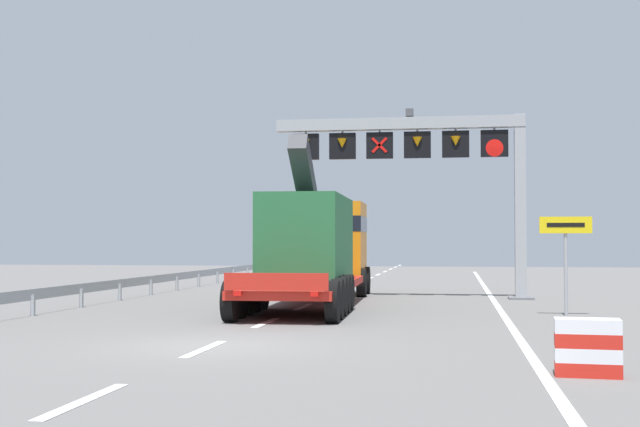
# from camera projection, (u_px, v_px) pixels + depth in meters

# --- Properties ---
(ground) EXTENTS (112.00, 112.00, 0.00)m
(ground) POSITION_uv_depth(u_px,v_px,m) (214.00, 346.00, 17.06)
(ground) COLOR slate
(lane_markings) EXTENTS (0.20, 67.93, 0.01)m
(lane_markings) POSITION_uv_depth(u_px,v_px,m) (359.00, 283.00, 43.38)
(lane_markings) COLOR silver
(lane_markings) RESTS_ON ground
(edge_line_right) EXTENTS (0.20, 63.00, 0.01)m
(edge_line_right) POSITION_uv_depth(u_px,v_px,m) (497.00, 305.00, 27.93)
(edge_line_right) COLOR silver
(edge_line_right) RESTS_ON ground
(overhead_lane_gantry) EXTENTS (9.59, 0.90, 7.11)m
(overhead_lane_gantry) POSITION_uv_depth(u_px,v_px,m) (428.00, 153.00, 31.65)
(overhead_lane_gantry) COLOR #9EA0A5
(overhead_lane_gantry) RESTS_ON ground
(heavy_haul_truck_red) EXTENTS (3.40, 14.13, 5.30)m
(heavy_haul_truck_red) POSITION_uv_depth(u_px,v_px,m) (318.00, 245.00, 29.33)
(heavy_haul_truck_red) COLOR red
(heavy_haul_truck_red) RESTS_ON ground
(exit_sign_yellow) EXTENTS (1.45, 0.15, 2.82)m
(exit_sign_yellow) POSITION_uv_depth(u_px,v_px,m) (566.00, 241.00, 24.02)
(exit_sign_yellow) COLOR #9EA0A5
(exit_sign_yellow) RESTS_ON ground
(crash_barrier_striped) EXTENTS (1.04, 0.58, 0.90)m
(crash_barrier_striped) POSITION_uv_depth(u_px,v_px,m) (588.00, 347.00, 13.22)
(crash_barrier_striped) COLOR red
(crash_barrier_striped) RESTS_ON ground
(guardrail_left) EXTENTS (0.13, 37.81, 0.76)m
(guardrail_left) POSITION_uv_depth(u_px,v_px,m) (163.00, 279.00, 34.88)
(guardrail_left) COLOR #999EA3
(guardrail_left) RESTS_ON ground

